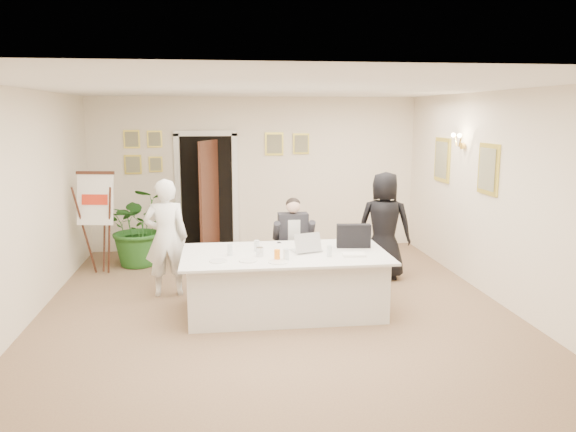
{
  "coord_description": "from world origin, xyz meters",
  "views": [
    {
      "loc": [
        -0.71,
        -6.85,
        2.5
      ],
      "look_at": [
        0.24,
        0.6,
        1.12
      ],
      "focal_mm": 35.0,
      "sensor_mm": 36.0,
      "label": 1
    }
  ],
  "objects_px": {
    "conference_table": "(285,282)",
    "potted_palm": "(140,226)",
    "laptop_bag": "(354,236)",
    "laptop": "(306,240)",
    "standing_man": "(166,238)",
    "seated_man": "(293,243)",
    "paper_stack": "(354,255)",
    "standing_woman": "(384,225)",
    "flip_chart": "(99,228)",
    "steel_jug": "(260,252)",
    "oj_glass": "(277,255)"
  },
  "relations": [
    {
      "from": "standing_woman",
      "to": "potted_palm",
      "type": "xyz_separation_m",
      "value": [
        -3.8,
        1.24,
        -0.16
      ]
    },
    {
      "from": "flip_chart",
      "to": "potted_palm",
      "type": "height_order",
      "value": "flip_chart"
    },
    {
      "from": "flip_chart",
      "to": "standing_woman",
      "type": "bearing_deg",
      "value": -9.94
    },
    {
      "from": "standing_man",
      "to": "potted_palm",
      "type": "distance_m",
      "value": 1.77
    },
    {
      "from": "standing_man",
      "to": "potted_palm",
      "type": "bearing_deg",
      "value": -74.76
    },
    {
      "from": "standing_woman",
      "to": "laptop_bag",
      "type": "height_order",
      "value": "standing_woman"
    },
    {
      "from": "potted_palm",
      "to": "standing_woman",
      "type": "bearing_deg",
      "value": -18.12
    },
    {
      "from": "seated_man",
      "to": "paper_stack",
      "type": "height_order",
      "value": "seated_man"
    },
    {
      "from": "seated_man",
      "to": "steel_jug",
      "type": "height_order",
      "value": "seated_man"
    },
    {
      "from": "flip_chart",
      "to": "laptop_bag",
      "type": "xyz_separation_m",
      "value": [
        3.59,
        -1.9,
        0.19
      ]
    },
    {
      "from": "seated_man",
      "to": "paper_stack",
      "type": "xyz_separation_m",
      "value": [
        0.59,
        -1.19,
        0.12
      ]
    },
    {
      "from": "oj_glass",
      "to": "laptop_bag",
      "type": "bearing_deg",
      "value": 26.28
    },
    {
      "from": "conference_table",
      "to": "potted_palm",
      "type": "relative_size",
      "value": 1.95
    },
    {
      "from": "paper_stack",
      "to": "steel_jug",
      "type": "height_order",
      "value": "steel_jug"
    },
    {
      "from": "conference_table",
      "to": "seated_man",
      "type": "height_order",
      "value": "seated_man"
    },
    {
      "from": "conference_table",
      "to": "laptop_bag",
      "type": "height_order",
      "value": "laptop_bag"
    },
    {
      "from": "standing_man",
      "to": "paper_stack",
      "type": "bearing_deg",
      "value": 150.56
    },
    {
      "from": "flip_chart",
      "to": "oj_glass",
      "type": "bearing_deg",
      "value": -43.7
    },
    {
      "from": "laptop_bag",
      "to": "steel_jug",
      "type": "distance_m",
      "value": 1.29
    },
    {
      "from": "steel_jug",
      "to": "paper_stack",
      "type": "bearing_deg",
      "value": -6.05
    },
    {
      "from": "potted_palm",
      "to": "steel_jug",
      "type": "relative_size",
      "value": 12.01
    },
    {
      "from": "laptop_bag",
      "to": "standing_woman",
      "type": "bearing_deg",
      "value": 63.26
    },
    {
      "from": "potted_palm",
      "to": "paper_stack",
      "type": "xyz_separation_m",
      "value": [
        2.94,
        -2.8,
        0.13
      ]
    },
    {
      "from": "seated_man",
      "to": "flip_chart",
      "type": "distance_m",
      "value": 3.12
    },
    {
      "from": "laptop_bag",
      "to": "steel_jug",
      "type": "relative_size",
      "value": 3.99
    },
    {
      "from": "seated_man",
      "to": "flip_chart",
      "type": "relative_size",
      "value": 0.84
    },
    {
      "from": "flip_chart",
      "to": "paper_stack",
      "type": "relative_size",
      "value": 5.76
    },
    {
      "from": "paper_stack",
      "to": "oj_glass",
      "type": "bearing_deg",
      "value": -174.03
    },
    {
      "from": "potted_palm",
      "to": "oj_glass",
      "type": "height_order",
      "value": "potted_palm"
    },
    {
      "from": "standing_woman",
      "to": "seated_man",
      "type": "bearing_deg",
      "value": 34.12
    },
    {
      "from": "conference_table",
      "to": "flip_chart",
      "type": "xyz_separation_m",
      "value": [
        -2.67,
        2.07,
        0.35
      ]
    },
    {
      "from": "standing_man",
      "to": "seated_man",
      "type": "bearing_deg",
      "value": 177.94
    },
    {
      "from": "seated_man",
      "to": "conference_table",
      "type": "bearing_deg",
      "value": -116.89
    },
    {
      "from": "flip_chart",
      "to": "oj_glass",
      "type": "height_order",
      "value": "flip_chart"
    },
    {
      "from": "seated_man",
      "to": "standing_man",
      "type": "xyz_separation_m",
      "value": [
        -1.78,
        -0.06,
        0.15
      ]
    },
    {
      "from": "standing_man",
      "to": "laptop_bag",
      "type": "bearing_deg",
      "value": 160.09
    },
    {
      "from": "conference_table",
      "to": "laptop_bag",
      "type": "xyz_separation_m",
      "value": [
        0.92,
        0.18,
        0.54
      ]
    },
    {
      "from": "potted_palm",
      "to": "steel_jug",
      "type": "xyz_separation_m",
      "value": [
        1.79,
        -2.68,
        0.17
      ]
    },
    {
      "from": "conference_table",
      "to": "standing_woman",
      "type": "height_order",
      "value": "standing_woman"
    },
    {
      "from": "seated_man",
      "to": "potted_palm",
      "type": "xyz_separation_m",
      "value": [
        -2.35,
        1.61,
        -0.01
      ]
    },
    {
      "from": "laptop",
      "to": "paper_stack",
      "type": "bearing_deg",
      "value": -48.41
    },
    {
      "from": "standing_woman",
      "to": "oj_glass",
      "type": "bearing_deg",
      "value": 62.16
    },
    {
      "from": "laptop",
      "to": "paper_stack",
      "type": "height_order",
      "value": "laptop"
    },
    {
      "from": "standing_woman",
      "to": "potted_palm",
      "type": "height_order",
      "value": "standing_woman"
    },
    {
      "from": "laptop_bag",
      "to": "laptop",
      "type": "bearing_deg",
      "value": -162.91
    },
    {
      "from": "flip_chart",
      "to": "potted_palm",
      "type": "bearing_deg",
      "value": 41.07
    },
    {
      "from": "standing_woman",
      "to": "laptop_bag",
      "type": "bearing_deg",
      "value": 76.03
    },
    {
      "from": "paper_stack",
      "to": "potted_palm",
      "type": "bearing_deg",
      "value": 136.41
    },
    {
      "from": "laptop_bag",
      "to": "potted_palm",
      "type": "bearing_deg",
      "value": 149.08
    },
    {
      "from": "conference_table",
      "to": "standing_woman",
      "type": "relative_size",
      "value": 1.56
    }
  ]
}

